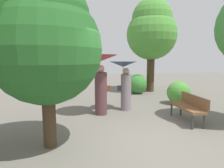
# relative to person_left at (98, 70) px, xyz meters

# --- Properties ---
(ground_plane) EXTENTS (40.00, 40.00, 0.00)m
(ground_plane) POSITION_rel_person_left_xyz_m (0.60, -2.36, -1.56)
(ground_plane) COLOR #6B665B
(person_left) EXTENTS (1.42, 1.42, 2.09)m
(person_left) POSITION_rel_person_left_xyz_m (0.00, 0.00, 0.00)
(person_left) COLOR #563338
(person_left) RESTS_ON ground
(person_right) EXTENTS (1.02, 1.02, 1.86)m
(person_right) POSITION_rel_person_left_xyz_m (1.05, 0.36, -0.33)
(person_right) COLOR gray
(person_right) RESTS_ON ground
(park_bench) EXTENTS (0.64, 1.54, 0.83)m
(park_bench) POSITION_rel_person_left_xyz_m (2.63, -1.38, -1.05)
(park_bench) COLOR #38383D
(park_bench) RESTS_ON ground
(tree_near_left) EXTENTS (2.37, 2.37, 3.68)m
(tree_near_left) POSITION_rel_person_left_xyz_m (-1.44, -2.20, 0.78)
(tree_near_left) COLOR #42301E
(tree_near_left) RESTS_ON ground
(tree_mid_right) EXTENTS (2.92, 2.92, 5.43)m
(tree_mid_right) POSITION_rel_person_left_xyz_m (3.80, 4.12, 2.07)
(tree_mid_right) COLOR #42301E
(tree_mid_right) RESTS_ON ground
(bush_path_left) EXTENTS (0.95, 0.95, 0.95)m
(bush_path_left) POSITION_rel_person_left_xyz_m (-1.40, 3.13, -1.08)
(bush_path_left) COLOR #4C9338
(bush_path_left) RESTS_ON ground
(bush_path_right) EXTENTS (0.99, 0.99, 0.99)m
(bush_path_right) POSITION_rel_person_left_xyz_m (3.64, 0.82, -1.06)
(bush_path_right) COLOR #4C9338
(bush_path_right) RESTS_ON ground
(bush_behind_bench) EXTENTS (1.08, 1.08, 1.08)m
(bush_behind_bench) POSITION_rel_person_left_xyz_m (2.76, 3.60, -1.02)
(bush_behind_bench) COLOR #387F33
(bush_behind_bench) RESTS_ON ground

